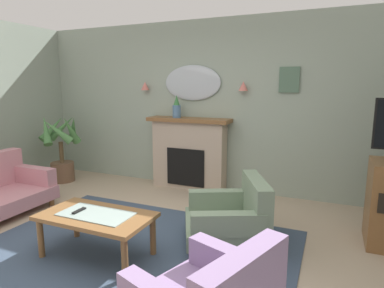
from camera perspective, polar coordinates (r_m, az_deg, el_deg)
The scene contains 13 objects.
floor at distance 3.42m, azimuth -12.53°, elevation -20.31°, with size 7.26×6.12×0.10m, color tan.
wall_back at distance 5.29m, azimuth 3.71°, elevation 6.62°, with size 7.26×0.10×2.69m, color #93A393.
patterned_rug at distance 3.53m, azimuth -10.57°, elevation -18.12°, with size 3.20×2.40×0.01m, color #38475B.
fireplace at distance 5.31m, azimuth -0.55°, elevation -1.77°, with size 1.36×0.36×1.16m.
mantel_vase_right at distance 5.26m, azimuth -2.70°, elevation 6.31°, with size 0.13×0.13×0.36m.
wall_mirror at distance 5.32m, azimuth 0.06°, elevation 10.62°, with size 0.96×0.06×0.56m, color #B2BCC6.
wall_sconce_left at distance 5.67m, azimuth -8.18°, elevation 9.99°, with size 0.14×0.14×0.14m, color #D17066.
wall_sconce_right at distance 5.00m, azimuth 8.94°, elevation 9.95°, with size 0.14×0.14×0.14m, color #D17066.
framed_picture at distance 4.94m, azimuth 16.60°, elevation 10.69°, with size 0.28×0.03×0.36m, color #4C6B56.
coffee_table at distance 3.39m, azimuth -16.35°, elevation -12.55°, with size 1.10×0.60×0.45m.
tv_remote at distance 3.47m, azimuth -19.05°, elevation -10.97°, with size 0.04×0.16×0.02m, color black.
armchair_in_corner at distance 3.57m, azimuth 7.08°, elevation -12.40°, with size 1.08×1.07×0.71m.
potted_plant_tall_palm at distance 6.13m, azimuth -21.82°, elevation -0.58°, with size 0.74×0.77×1.19m.
Camera 1 is at (1.78, -2.36, 1.68)m, focal length 30.58 mm.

